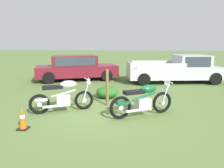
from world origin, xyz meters
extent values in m
plane|color=#567038|center=(0.00, 0.00, 0.00)|extent=(120.00, 120.00, 0.00)
torus|color=black|center=(-0.71, 0.06, 0.31)|extent=(0.59, 0.37, 0.62)
torus|color=black|center=(-1.91, -0.58, 0.31)|extent=(0.59, 0.37, 0.62)
cylinder|color=silver|center=(-0.71, 0.06, 0.31)|extent=(0.17, 0.15, 0.14)
cylinder|color=silver|center=(-1.91, -0.58, 0.31)|extent=(0.17, 0.15, 0.14)
cylinder|color=silver|center=(-0.70, 0.16, 0.64)|extent=(0.26, 0.16, 0.75)
cylinder|color=silver|center=(-0.61, 0.00, 0.64)|extent=(0.26, 0.16, 0.75)
cube|color=silver|center=(-1.29, -0.25, 0.38)|extent=(0.49, 0.45, 0.32)
cylinder|color=#B7BABF|center=(-1.26, -0.24, 0.58)|extent=(0.69, 0.40, 0.21)
ellipsoid|color=#B7BABF|center=(-1.13, -0.17, 0.86)|extent=(0.58, 0.47, 0.24)
cube|color=black|center=(-1.56, -0.40, 0.80)|extent=(0.64, 0.49, 0.10)
cube|color=#B7BABF|center=(-1.86, -0.56, 0.45)|extent=(0.40, 0.33, 0.08)
cylinder|color=silver|center=(-0.62, 0.10, 0.98)|extent=(0.33, 0.58, 0.03)
sphere|color=silver|center=(-0.56, 0.13, 0.86)|extent=(0.22, 0.22, 0.16)
cylinder|color=silver|center=(-1.41, -0.50, 0.24)|extent=(0.74, 0.45, 0.08)
torus|color=black|center=(1.76, 0.06, 0.33)|extent=(0.62, 0.41, 0.66)
torus|color=black|center=(0.55, -0.65, 0.33)|extent=(0.62, 0.41, 0.66)
cylinder|color=silver|center=(1.76, 0.06, 0.33)|extent=(0.17, 0.16, 0.14)
cylinder|color=silver|center=(0.55, -0.65, 0.33)|extent=(0.17, 0.16, 0.14)
cylinder|color=silver|center=(1.77, 0.17, 0.66)|extent=(0.25, 0.17, 0.72)
cylinder|color=silver|center=(1.86, 0.02, 0.66)|extent=(0.25, 0.17, 0.72)
cube|color=silver|center=(1.17, -0.28, 0.38)|extent=(0.50, 0.46, 0.32)
cylinder|color=#14592D|center=(1.20, -0.27, 0.58)|extent=(0.69, 0.44, 0.22)
ellipsoid|color=#14592D|center=(1.33, -0.19, 0.80)|extent=(0.58, 0.49, 0.24)
cube|color=black|center=(0.92, -0.43, 0.74)|extent=(0.64, 0.51, 0.10)
cube|color=#14592D|center=(0.61, -0.62, 0.47)|extent=(0.40, 0.34, 0.08)
cylinder|color=silver|center=(1.85, 0.11, 0.98)|extent=(0.35, 0.57, 0.03)
sphere|color=silver|center=(1.90, 0.14, 0.86)|extent=(0.22, 0.22, 0.16)
cylinder|color=silver|center=(1.07, -0.53, 0.24)|extent=(0.73, 0.47, 0.08)
cube|color=maroon|center=(-2.64, 5.39, 0.55)|extent=(4.89, 3.45, 0.60)
cube|color=maroon|center=(-2.78, 5.33, 1.13)|extent=(2.94, 2.47, 0.60)
cube|color=#2D3842|center=(-2.78, 5.33, 1.15)|extent=(2.61, 2.35, 0.48)
cylinder|color=black|center=(-1.52, 6.78, 0.32)|extent=(0.67, 0.46, 0.64)
cylinder|color=black|center=(-0.86, 5.25, 0.32)|extent=(0.67, 0.46, 0.64)
cylinder|color=black|center=(-4.42, 5.53, 0.32)|extent=(0.67, 0.46, 0.64)
cylinder|color=black|center=(-3.76, 4.00, 0.32)|extent=(0.67, 0.46, 0.64)
cube|color=#B2B5BA|center=(2.88, 5.47, 0.55)|extent=(5.37, 2.79, 0.60)
cube|color=#B2B5BA|center=(3.76, 5.64, 1.17)|extent=(1.93, 1.98, 0.64)
cube|color=#2D3842|center=(3.76, 5.64, 1.19)|extent=(1.63, 1.96, 0.52)
cube|color=#B2B5BA|center=(1.76, 6.14, 0.99)|extent=(2.52, 0.56, 0.28)
cube|color=#B2B5BA|center=(2.09, 4.43, 0.99)|extent=(2.52, 0.56, 0.28)
cube|color=#B2B5BA|center=(0.41, 4.99, 0.99)|extent=(0.41, 1.73, 0.28)
cylinder|color=black|center=(4.54, 6.67, 0.32)|extent=(0.67, 0.34, 0.64)
cylinder|color=black|center=(4.87, 4.97, 0.32)|extent=(0.67, 0.34, 0.64)
cylinder|color=black|center=(0.90, 5.97, 0.32)|extent=(0.67, 0.34, 0.64)
cylinder|color=black|center=(1.23, 4.27, 0.32)|extent=(0.67, 0.34, 0.64)
cone|color=#EA590F|center=(-1.77, -1.72, 0.30)|extent=(0.18, 0.18, 0.59)
cube|color=black|center=(-1.77, -1.72, 0.01)|extent=(0.25, 0.25, 0.03)
cylinder|color=white|center=(-1.77, -1.72, 0.33)|extent=(0.12, 0.12, 0.07)
ellipsoid|color=#235D1E|center=(-0.21, 1.61, 0.22)|extent=(0.87, 0.84, 0.45)
cylinder|color=brown|center=(-0.03, 0.59, 0.62)|extent=(0.10, 0.10, 1.25)
camera|label=1|loc=(1.13, -6.21, 2.10)|focal=33.22mm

